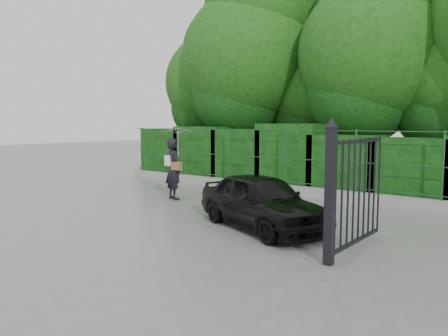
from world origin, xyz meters
The scene contains 8 objects.
ground centered at (0.00, 0.00, 0.00)m, with size 80.00×80.00×0.00m, color gray.
kerb centered at (0.00, 4.50, 0.15)m, with size 14.00×0.25×0.30m, color #9E9E99.
fence centered at (0.22, 4.50, 1.20)m, with size 14.13×0.06×1.80m.
hedge centered at (-0.14, 5.50, 1.02)m, with size 14.20×1.20×2.26m.
trees centered at (1.14, 7.74, 4.62)m, with size 17.10×6.15×8.08m.
gate centered at (4.60, -0.72, 1.19)m, with size 0.22×2.33×2.36m.
woman centered at (-1.64, 1.60, 1.40)m, with size 1.02×0.98×2.17m.
car centered at (2.39, 0.15, 0.60)m, with size 1.41×3.52×1.20m, color black.
Camera 1 is at (7.56, -7.57, 2.26)m, focal length 35.00 mm.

